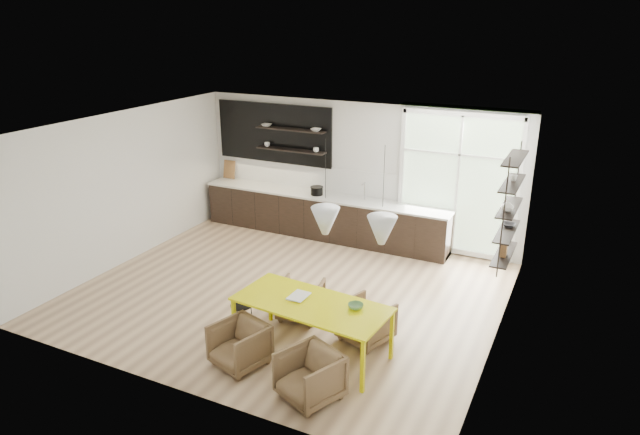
{
  "coord_description": "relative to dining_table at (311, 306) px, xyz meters",
  "views": [
    {
      "loc": [
        4.39,
        -7.76,
        4.6
      ],
      "look_at": [
        0.33,
        0.6,
        1.25
      ],
      "focal_mm": 32.0,
      "sensor_mm": 36.0,
      "label": 1
    }
  ],
  "objects": [
    {
      "name": "wire_stool",
      "position": [
        -1.22,
        0.07,
        -0.45
      ],
      "size": [
        0.35,
        0.35,
        0.44
      ],
      "rotation": [
        0.0,
        0.0,
        0.32
      ],
      "color": "black",
      "rests_on": "ground"
    },
    {
      "name": "table_bowl",
      "position": [
        0.61,
        0.13,
        0.09
      ],
      "size": [
        0.24,
        0.24,
        0.07
      ],
      "primitive_type": "imported",
      "rotation": [
        0.0,
        0.0,
        0.16
      ],
      "color": "#5A8854",
      "rests_on": "dining_table"
    },
    {
      "name": "room",
      "position": [
        -0.62,
        2.57,
        0.72
      ],
      "size": [
        7.02,
        6.01,
        2.91
      ],
      "color": "#D2B087",
      "rests_on": "ground"
    },
    {
      "name": "right_shelving",
      "position": [
        2.16,
        2.65,
        0.91
      ],
      "size": [
        0.26,
        1.22,
        1.9
      ],
      "color": "black",
      "rests_on": "ground"
    },
    {
      "name": "armchair_back_left",
      "position": [
        -0.61,
        0.84,
        -0.44
      ],
      "size": [
        0.76,
        0.77,
        0.61
      ],
      "primitive_type": "imported",
      "rotation": [
        0.0,
        0.0,
        3.31
      ],
      "color": "brown",
      "rests_on": "ground"
    },
    {
      "name": "armchair_back_right",
      "position": [
        0.58,
        0.65,
        -0.43
      ],
      "size": [
        0.85,
        0.86,
        0.62
      ],
      "primitive_type": "imported",
      "rotation": [
        0.0,
        0.0,
        2.81
      ],
      "color": "brown",
      "rests_on": "ground"
    },
    {
      "name": "armchair_front_right",
      "position": [
        0.44,
        -0.93,
        -0.42
      ],
      "size": [
        0.91,
        0.92,
        0.64
      ],
      "primitive_type": "imported",
      "rotation": [
        0.0,
        0.0,
        -0.42
      ],
      "color": "brown",
      "rests_on": "ground"
    },
    {
      "name": "table_book",
      "position": [
        -0.36,
        0.08,
        0.07
      ],
      "size": [
        0.25,
        0.34,
        0.03
      ],
      "primitive_type": "imported",
      "rotation": [
        0.0,
        0.0,
        -0.03
      ],
      "color": "white",
      "rests_on": "dining_table"
    },
    {
      "name": "kitchen_run",
      "position": [
        -1.89,
        4.16,
        -0.14
      ],
      "size": [
        5.54,
        0.69,
        2.75
      ],
      "color": "black",
      "rests_on": "ground"
    },
    {
      "name": "dining_table",
      "position": [
        0.0,
        0.0,
        0.0
      ],
      "size": [
        2.26,
        1.17,
        0.79
      ],
      "rotation": [
        0.0,
        0.0,
        -0.09
      ],
      "color": "#D7D502",
      "rests_on": "ground"
    },
    {
      "name": "armchair_front_left",
      "position": [
        -0.75,
        -0.7,
        -0.43
      ],
      "size": [
        0.84,
        0.86,
        0.62
      ],
      "primitive_type": "imported",
      "rotation": [
        0.0,
        0.0,
        -0.31
      ],
      "color": "brown",
      "rests_on": "ground"
    }
  ]
}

